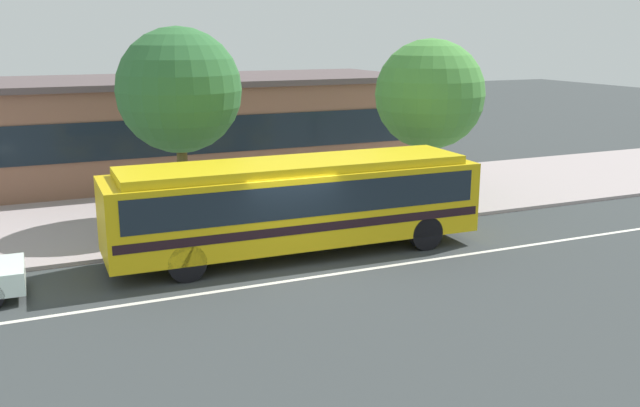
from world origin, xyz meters
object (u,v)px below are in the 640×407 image
pedestrian_waiting_near_sign (222,200)px  street_tree_mid_block (430,95)px  street_tree_near_stop (179,91)px  pedestrian_walking_along_curb (282,189)px  transit_bus (296,200)px

pedestrian_waiting_near_sign → street_tree_mid_block: street_tree_mid_block is taller
street_tree_near_stop → pedestrian_walking_along_curb: bearing=-21.1°
street_tree_near_stop → transit_bus: bearing=-65.3°
pedestrian_waiting_near_sign → street_tree_mid_block: size_ratio=0.28×
transit_bus → street_tree_near_stop: (-2.16, 4.71, 2.79)m
transit_bus → pedestrian_waiting_near_sign: bearing=116.4°
transit_bus → street_tree_mid_block: (6.71, 3.80, 2.43)m
transit_bus → pedestrian_waiting_near_sign: 3.17m
pedestrian_waiting_near_sign → pedestrian_walking_along_curb: pedestrian_walking_along_curb is taller
transit_bus → pedestrian_walking_along_curb: transit_bus is taller
pedestrian_waiting_near_sign → street_tree_near_stop: size_ratio=0.26×
street_tree_mid_block → pedestrian_walking_along_curb: bearing=-177.5°
pedestrian_waiting_near_sign → street_tree_near_stop: 3.87m
pedestrian_walking_along_curb → street_tree_mid_block: 6.52m
transit_bus → street_tree_near_stop: size_ratio=1.70×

